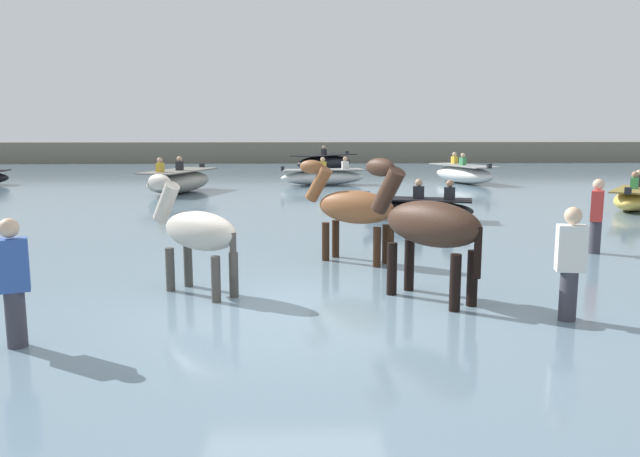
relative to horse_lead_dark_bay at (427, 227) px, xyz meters
name	(u,v)px	position (x,y,z in m)	size (l,w,h in m)	color
ground_plane	(293,334)	(-1.74, -0.53, -1.25)	(120.00, 120.00, 0.00)	#666051
water_surface	(296,213)	(-1.74, 9.47, -1.10)	(90.00, 90.00, 0.29)	slate
horse_lead_dark_bay	(427,227)	(0.00, 0.00, 0.00)	(1.50, 1.71, 2.11)	#382319
horse_trailing_pinto	(197,234)	(-3.04, 0.39, -0.13)	(1.51, 1.35, 1.88)	beige
horse_flank_chestnut	(352,210)	(-0.78, 2.38, -0.08)	(1.68, 1.28, 1.98)	brown
boat_far_offshore	(419,209)	(1.26, 7.17, -0.68)	(2.80, 1.56, 1.00)	black
boat_mid_channel	(179,181)	(-5.81, 13.94, -0.56)	(2.41, 3.88, 1.26)	#B2AD9E
boat_far_inshore	(463,174)	(5.04, 17.41, -0.58)	(2.35, 3.78, 1.22)	silver
boat_distant_west	(323,177)	(-0.72, 16.73, -0.64)	(3.46, 1.62, 1.10)	silver
boat_distant_east	(325,163)	(-0.30, 25.20, -0.54)	(3.80, 4.10, 1.31)	black
boat_mid_outer	(634,199)	(7.55, 8.87, -0.66)	(2.32, 2.69, 1.06)	gold
person_wading_mid	(570,272)	(1.47, -0.99, -0.38)	(0.35, 0.26, 1.63)	#383842
person_onlooker_left	(596,222)	(3.64, 2.92, -0.38)	(0.33, 0.38, 1.63)	#383842
person_onlooker_right	(14,292)	(-4.56, -1.69, -0.38)	(0.37, 0.30, 1.63)	#383842
far_shoreline	(298,154)	(-1.74, 33.68, -0.44)	(80.00, 2.40, 1.61)	#706B5B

